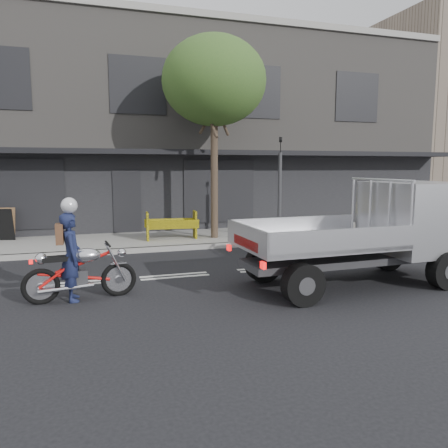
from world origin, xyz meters
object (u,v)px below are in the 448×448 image
traffic_light_pole (280,194)px  motorcycle (81,271)px  sandwich_board (3,225)px  street_tree (214,82)px  rider (72,257)px  construction_barrier (173,226)px  flatbed_ute (398,223)px

traffic_light_pole → motorcycle: traffic_light_pole is taller
sandwich_board → street_tree: bearing=-0.4°
motorcycle → rider: 0.32m
traffic_light_pole → rider: traffic_light_pole is taller
construction_barrier → motorcycle: bearing=-117.9°
flatbed_ute → motorcycle: bearing=173.0°
traffic_light_pole → sandwich_board: traffic_light_pole is taller
rider → sandwich_board: 7.28m
street_tree → traffic_light_pole: (2.00, -0.85, -3.63)m
traffic_light_pole → construction_barrier: traffic_light_pole is taller
construction_barrier → sandwich_board: size_ratio=1.63×
street_tree → traffic_light_pole: size_ratio=1.93×
rider → sandwich_board: bearing=13.5°
traffic_light_pole → street_tree: bearing=157.0°
sandwich_board → flatbed_ute: bearing=-27.5°
sandwich_board → motorcycle: bearing=-58.5°
motorcycle → sandwich_board: bearing=104.7°
rider → flatbed_ute: bearing=-100.3°
traffic_light_pole → rider: 7.92m
street_tree → flatbed_ute: size_ratio=1.34×
construction_barrier → sandwich_board: (-5.29, 1.56, 0.05)m
flatbed_ute → construction_barrier: size_ratio=2.95×
construction_barrier → rider: bearing=-119.1°
motorcycle → sandwich_board: 7.33m
street_tree → flatbed_ute: 7.66m
traffic_light_pole → construction_barrier: size_ratio=2.05×
traffic_light_pole → construction_barrier: bearing=167.6°
street_tree → construction_barrier: (-1.44, -0.09, -4.65)m
street_tree → flatbed_ute: (2.46, -6.07, -3.96)m
flatbed_ute → traffic_light_pole: bearing=93.5°
construction_barrier → street_tree: bearing=3.7°
rider → construction_barrier: rider is taller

